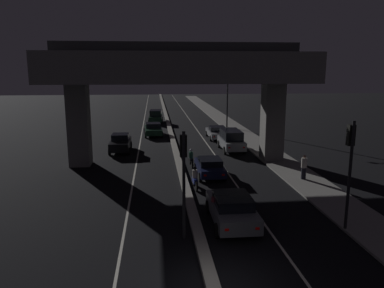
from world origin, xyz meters
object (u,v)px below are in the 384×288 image
object	(u,v)px
street_lamp	(225,88)
car_dark_green_second_oncoming	(153,129)
car_dark_green_third_oncoming	(156,116)
motorcycle_blue_filtering_mid	(195,179)
car_grey_lead	(232,209)
traffic_light_left_of_median	(184,166)
car_silver_fourth	(217,132)
traffic_light_right_of_median	(350,157)
car_silver_third	(231,140)
car_dark_blue_second	(210,166)
pedestrian_on_sidewalk	(304,167)
motorcycle_red_filtering_near	(215,209)
motorcycle_black_filtering_far	(191,159)
car_black_lead_oncoming	(120,143)

from	to	relation	value
street_lamp	car_dark_green_second_oncoming	distance (m)	10.98
car_dark_green_third_oncoming	motorcycle_blue_filtering_mid	bearing A→B (deg)	6.93
motorcycle_blue_filtering_mid	car_dark_green_second_oncoming	bearing A→B (deg)	4.90
car_grey_lead	car_dark_green_second_oncoming	bearing A→B (deg)	8.54
traffic_light_left_of_median	car_silver_fourth	world-z (taller)	traffic_light_left_of_median
traffic_light_right_of_median	car_silver_fourth	world-z (taller)	traffic_light_right_of_median
traffic_light_right_of_median	car_silver_third	bearing A→B (deg)	95.61
car_silver_third	car_dark_green_second_oncoming	bearing A→B (deg)	39.02
car_dark_blue_second	motorcycle_blue_filtering_mid	distance (m)	2.96
car_dark_blue_second	pedestrian_on_sidewalk	xyz separation A→B (m)	(6.12, -1.75, 0.25)
street_lamp	motorcycle_blue_filtering_mid	bearing A→B (deg)	-104.97
car_dark_green_third_oncoming	motorcycle_red_filtering_near	world-z (taller)	car_dark_green_third_oncoming
car_dark_green_second_oncoming	car_silver_fourth	bearing A→B (deg)	67.87
traffic_light_right_of_median	motorcycle_red_filtering_near	bearing A→B (deg)	164.92
street_lamp	car_silver_fourth	distance (m)	8.55
motorcycle_red_filtering_near	motorcycle_blue_filtering_mid	distance (m)	5.31
traffic_light_left_of_median	motorcycle_black_filtering_far	bearing A→B (deg)	82.86
traffic_light_left_of_median	car_silver_third	distance (m)	18.69
car_dark_green_third_oncoming	traffic_light_right_of_median	bearing A→B (deg)	15.71
car_dark_green_third_oncoming	motorcycle_blue_filtering_mid	distance (m)	29.74
pedestrian_on_sidewalk	car_grey_lead	bearing A→B (deg)	-133.56
car_grey_lead	motorcycle_red_filtering_near	world-z (taller)	car_grey_lead
street_lamp	car_dark_green_third_oncoming	bearing A→B (deg)	146.82
car_grey_lead	traffic_light_left_of_median	bearing A→B (deg)	115.76
street_lamp	car_silver_third	world-z (taller)	street_lamp
car_dark_green_second_oncoming	motorcycle_red_filtering_near	xyz separation A→B (m)	(2.99, -24.74, -0.09)
street_lamp	pedestrian_on_sidewalk	bearing A→B (deg)	-87.44
traffic_light_right_of_median	motorcycle_black_filtering_far	distance (m)	14.04
car_dark_blue_second	car_black_lead_oncoming	distance (m)	11.12
car_silver_fourth	pedestrian_on_sidewalk	world-z (taller)	pedestrian_on_sidewalk
car_grey_lead	motorcycle_blue_filtering_mid	world-z (taller)	car_grey_lead
car_grey_lead	car_dark_blue_second	distance (m)	8.36
car_black_lead_oncoming	traffic_light_right_of_median	bearing A→B (deg)	33.70
traffic_light_right_of_median	pedestrian_on_sidewalk	size ratio (longest dim) A/B	3.12
street_lamp	car_silver_fourth	size ratio (longest dim) A/B	1.84
traffic_light_right_of_median	car_dark_green_second_oncoming	world-z (taller)	traffic_light_right_of_median
traffic_light_right_of_median	car_black_lead_oncoming	world-z (taller)	traffic_light_right_of_median
car_black_lead_oncoming	motorcycle_blue_filtering_mid	distance (m)	12.66
motorcycle_black_filtering_far	traffic_light_right_of_median	bearing A→B (deg)	-155.78
motorcycle_red_filtering_near	pedestrian_on_sidewalk	distance (m)	9.39
car_black_lead_oncoming	car_dark_green_third_oncoming	bearing A→B (deg)	170.47
traffic_light_left_of_median	car_dark_blue_second	world-z (taller)	traffic_light_left_of_median
traffic_light_left_of_median	motorcycle_red_filtering_near	size ratio (longest dim) A/B	2.67
traffic_light_left_of_median	pedestrian_on_sidewalk	xyz separation A→B (m)	(8.70, 7.77, -2.36)
car_dark_blue_second	car_black_lead_oncoming	xyz separation A→B (m)	(-6.90, 8.72, 0.11)
traffic_light_right_of_median	car_black_lead_oncoming	size ratio (longest dim) A/B	1.22
motorcycle_blue_filtering_mid	car_dark_blue_second	bearing A→B (deg)	-29.30
car_dark_blue_second	car_silver_third	distance (m)	8.72
traffic_light_left_of_median	traffic_light_right_of_median	bearing A→B (deg)	-0.03
car_silver_third	car_black_lead_oncoming	size ratio (longest dim) A/B	1.06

